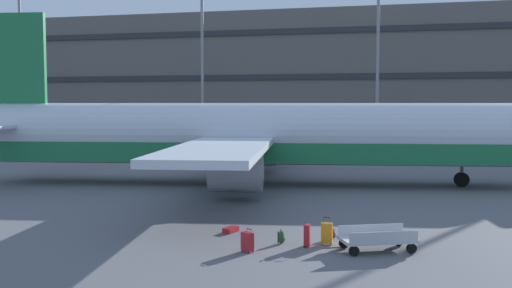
# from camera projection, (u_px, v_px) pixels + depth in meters

# --- Properties ---
(ground_plane) EXTENTS (600.00, 600.00, 0.00)m
(ground_plane) POSITION_uv_depth(u_px,v_px,m) (204.00, 184.00, 37.42)
(ground_plane) COLOR #5B5B60
(terminal_structure) EXTENTS (128.60, 22.02, 17.05)m
(terminal_structure) POSITION_uv_depth(u_px,v_px,m) (309.00, 80.00, 83.37)
(terminal_structure) COLOR #605B56
(terminal_structure) RESTS_ON ground_plane
(airliner) EXTENTS (40.37, 32.69, 11.13)m
(airliner) POSITION_uv_depth(u_px,v_px,m) (250.00, 137.00, 37.20)
(airliner) COLOR silver
(airliner) RESTS_ON ground_plane
(light_mast_far_left) EXTENTS (1.80, 0.50, 19.63)m
(light_mast_far_left) POSITION_uv_depth(u_px,v_px,m) (21.00, 55.00, 74.64)
(light_mast_far_left) COLOR gray
(light_mast_far_left) RESTS_ON ground_plane
(light_mast_left) EXTENTS (1.80, 0.50, 20.21)m
(light_mast_left) POSITION_uv_depth(u_px,v_px,m) (202.00, 48.00, 68.98)
(light_mast_left) COLOR gray
(light_mast_left) RESTS_ON ground_plane
(light_mast_center_left) EXTENTS (1.80, 0.50, 25.91)m
(light_mast_center_left) POSITION_uv_depth(u_px,v_px,m) (378.00, 17.00, 64.09)
(light_mast_center_left) COLOR gray
(light_mast_center_left) RESTS_ON ground_plane
(suitcase_silver) EXTENTS (0.51, 0.47, 0.82)m
(suitcase_silver) POSITION_uv_depth(u_px,v_px,m) (247.00, 242.00, 20.28)
(suitcase_silver) COLOR #B21E23
(suitcase_silver) RESTS_ON ground_plane
(suitcase_red) EXTENTS (0.41, 0.23, 1.04)m
(suitcase_red) POSITION_uv_depth(u_px,v_px,m) (327.00, 233.00, 21.33)
(suitcase_red) COLOR orange
(suitcase_red) RESTS_ON ground_plane
(suitcase_purple) EXTENTS (0.22, 0.37, 0.91)m
(suitcase_purple) POSITION_uv_depth(u_px,v_px,m) (307.00, 235.00, 21.04)
(suitcase_purple) COLOR #B21E23
(suitcase_purple) RESTS_ON ground_plane
(suitcase_teal) EXTENTS (0.57, 0.79, 0.21)m
(suitcase_teal) POSITION_uv_depth(u_px,v_px,m) (231.00, 230.00, 23.40)
(suitcase_teal) COLOR #B21E23
(suitcase_teal) RESTS_ON ground_plane
(backpack_upright) EXTENTS (0.30, 0.39, 0.51)m
(backpack_upright) POSITION_uv_depth(u_px,v_px,m) (332.00, 233.00, 22.23)
(backpack_upright) COLOR #592619
(backpack_upright) RESTS_ON ground_plane
(backpack_navy) EXTENTS (0.31, 0.38, 0.55)m
(backpack_navy) POSITION_uv_depth(u_px,v_px,m) (282.00, 237.00, 21.50)
(backpack_navy) COLOR #264C26
(backpack_navy) RESTS_ON ground_plane
(baggage_cart) EXTENTS (3.30, 2.21, 0.82)m
(baggage_cart) POSITION_uv_depth(u_px,v_px,m) (377.00, 239.00, 20.43)
(baggage_cart) COLOR #B7B7BC
(baggage_cart) RESTS_ON ground_plane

